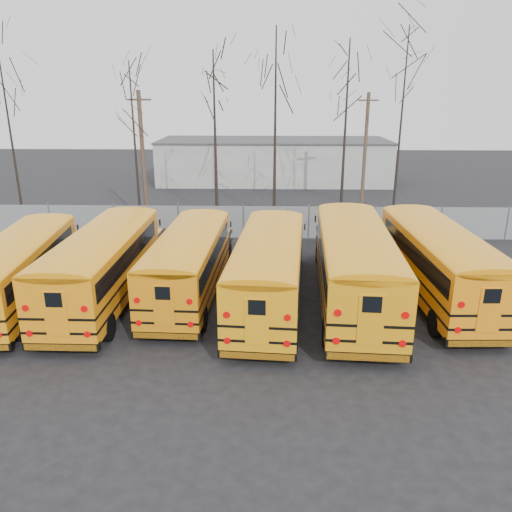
{
  "coord_description": "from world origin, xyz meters",
  "views": [
    {
      "loc": [
        1.52,
        -17.64,
        8.7
      ],
      "look_at": [
        0.98,
        3.63,
        1.6
      ],
      "focal_mm": 35.0,
      "sensor_mm": 36.0,
      "label": 1
    }
  ],
  "objects_px": {
    "bus_c": "(190,258)",
    "utility_pole_right": "(365,150)",
    "bus_a": "(20,265)",
    "bus_f": "(437,257)",
    "bus_d": "(269,265)",
    "bus_b": "(104,260)",
    "utility_pole_left": "(143,158)",
    "bus_e": "(354,260)"
  },
  "relations": [
    {
      "from": "bus_a",
      "to": "bus_c",
      "type": "xyz_separation_m",
      "value": [
        6.97,
        1.09,
        -0.0
      ]
    },
    {
      "from": "utility_pole_left",
      "to": "utility_pole_right",
      "type": "relative_size",
      "value": 1.02
    },
    {
      "from": "bus_d",
      "to": "utility_pole_left",
      "type": "xyz_separation_m",
      "value": [
        -8.25,
        13.22,
        2.61
      ]
    },
    {
      "from": "bus_c",
      "to": "bus_e",
      "type": "bearing_deg",
      "value": -3.91
    },
    {
      "from": "bus_c",
      "to": "bus_f",
      "type": "height_order",
      "value": "bus_f"
    },
    {
      "from": "utility_pole_left",
      "to": "utility_pole_right",
      "type": "bearing_deg",
      "value": 25.62
    },
    {
      "from": "bus_a",
      "to": "bus_b",
      "type": "height_order",
      "value": "bus_b"
    },
    {
      "from": "bus_a",
      "to": "bus_f",
      "type": "xyz_separation_m",
      "value": [
        17.67,
        1.12,
        0.13
      ]
    },
    {
      "from": "bus_d",
      "to": "bus_b",
      "type": "bearing_deg",
      "value": -179.16
    },
    {
      "from": "bus_d",
      "to": "utility_pole_right",
      "type": "xyz_separation_m",
      "value": [
        7.16,
        18.75,
        2.54
      ]
    },
    {
      "from": "bus_e",
      "to": "bus_a",
      "type": "bearing_deg",
      "value": -175.07
    },
    {
      "from": "utility_pole_left",
      "to": "bus_d",
      "type": "bearing_deg",
      "value": -52.15
    },
    {
      "from": "bus_f",
      "to": "bus_e",
      "type": "bearing_deg",
      "value": -169.58
    },
    {
      "from": "bus_a",
      "to": "utility_pole_left",
      "type": "relative_size",
      "value": 1.25
    },
    {
      "from": "bus_c",
      "to": "utility_pole_left",
      "type": "distance_m",
      "value": 13.31
    },
    {
      "from": "bus_d",
      "to": "bus_e",
      "type": "xyz_separation_m",
      "value": [
        3.54,
        0.33,
        0.14
      ]
    },
    {
      "from": "bus_b",
      "to": "bus_f",
      "type": "distance_m",
      "value": 14.24
    },
    {
      "from": "bus_c",
      "to": "utility_pole_right",
      "type": "height_order",
      "value": "utility_pole_right"
    },
    {
      "from": "bus_c",
      "to": "bus_f",
      "type": "xyz_separation_m",
      "value": [
        10.7,
        0.02,
        0.13
      ]
    },
    {
      "from": "bus_b",
      "to": "utility_pole_left",
      "type": "xyz_separation_m",
      "value": [
        -1.25,
        12.78,
        2.6
      ]
    },
    {
      "from": "bus_b",
      "to": "bus_a",
      "type": "bearing_deg",
      "value": -172.4
    },
    {
      "from": "bus_a",
      "to": "utility_pole_right",
      "type": "distance_m",
      "value": 25.85
    },
    {
      "from": "bus_e",
      "to": "utility_pole_right",
      "type": "distance_m",
      "value": 18.92
    },
    {
      "from": "bus_a",
      "to": "bus_e",
      "type": "relative_size",
      "value": 0.88
    },
    {
      "from": "bus_a",
      "to": "bus_e",
      "type": "xyz_separation_m",
      "value": [
        13.98,
        0.33,
        0.24
      ]
    },
    {
      "from": "utility_pole_left",
      "to": "utility_pole_right",
      "type": "distance_m",
      "value": 16.37
    },
    {
      "from": "bus_c",
      "to": "utility_pole_right",
      "type": "relative_size",
      "value": 1.26
    },
    {
      "from": "bus_b",
      "to": "utility_pole_right",
      "type": "relative_size",
      "value": 1.34
    },
    {
      "from": "bus_b",
      "to": "bus_c",
      "type": "relative_size",
      "value": 1.06
    },
    {
      "from": "utility_pole_left",
      "to": "bus_e",
      "type": "bearing_deg",
      "value": -41.67
    },
    {
      "from": "bus_f",
      "to": "utility_pole_left",
      "type": "bearing_deg",
      "value": 140.34
    },
    {
      "from": "bus_e",
      "to": "bus_b",
      "type": "bearing_deg",
      "value": -177.0
    },
    {
      "from": "bus_d",
      "to": "bus_e",
      "type": "relative_size",
      "value": 0.93
    },
    {
      "from": "bus_b",
      "to": "bus_f",
      "type": "xyz_separation_m",
      "value": [
        14.22,
        0.68,
        0.02
      ]
    },
    {
      "from": "bus_a",
      "to": "utility_pole_right",
      "type": "height_order",
      "value": "utility_pole_right"
    },
    {
      "from": "bus_b",
      "to": "bus_f",
      "type": "height_order",
      "value": "bus_f"
    },
    {
      "from": "bus_b",
      "to": "bus_e",
      "type": "relative_size",
      "value": 0.93
    },
    {
      "from": "bus_d",
      "to": "bus_f",
      "type": "height_order",
      "value": "bus_f"
    },
    {
      "from": "bus_c",
      "to": "utility_pole_left",
      "type": "xyz_separation_m",
      "value": [
        -4.78,
        12.12,
        2.71
      ]
    },
    {
      "from": "bus_f",
      "to": "bus_b",
      "type": "bearing_deg",
      "value": -178.91
    },
    {
      "from": "bus_f",
      "to": "bus_d",
      "type": "bearing_deg",
      "value": -172.81
    },
    {
      "from": "bus_b",
      "to": "bus_d",
      "type": "xyz_separation_m",
      "value": [
        7.0,
        -0.44,
        -0.01
      ]
    }
  ]
}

